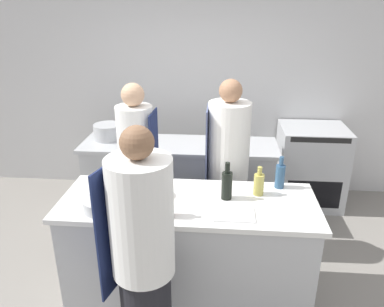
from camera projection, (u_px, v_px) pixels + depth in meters
ground_plane at (189, 293)px, 3.24m from camera, size 16.00×16.00×0.00m
wall_back at (204, 84)px, 4.68m from camera, size 8.00×0.06×2.80m
prep_counter at (188, 249)px, 3.07m from camera, size 1.99×0.75×0.92m
pass_counter at (180, 182)px, 4.23m from camera, size 2.13×0.62×0.92m
oven_range at (310, 166)px, 4.57m from camera, size 0.77×0.66×0.98m
chef_at_prep_near at (143, 261)px, 2.29m from camera, size 0.44×0.42×1.74m
chef_at_stove at (138, 171)px, 3.55m from camera, size 0.35×0.34×1.69m
chef_at_pass_far at (227, 171)px, 3.54m from camera, size 0.40×0.39×1.73m
bottle_olive_oil at (259, 184)px, 2.95m from camera, size 0.08×0.08×0.24m
bottle_vinegar at (280, 175)px, 3.06m from camera, size 0.08×0.08×0.27m
bottle_wine at (167, 204)px, 2.64m from camera, size 0.08×0.08×0.25m
bottle_cooking_oil at (227, 184)px, 2.88m from camera, size 0.08×0.08×0.30m
bowl_mixing_large at (155, 192)px, 2.95m from camera, size 0.19×0.19×0.08m
bowl_prep_small at (102, 204)px, 2.75m from camera, size 0.27×0.27×0.09m
cup at (151, 209)px, 2.67m from camera, size 0.08×0.08×0.10m
cutting_board at (234, 214)px, 2.70m from camera, size 0.29×0.22×0.01m
stockpot at (108, 132)px, 4.17m from camera, size 0.31×0.31×0.17m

